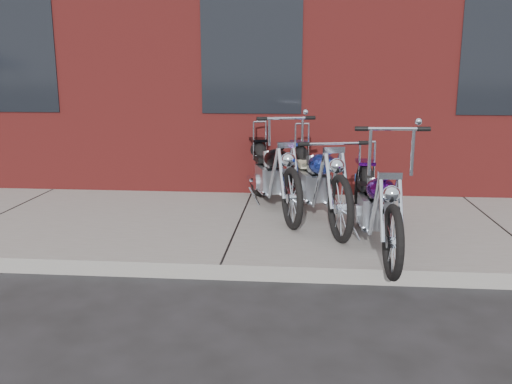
# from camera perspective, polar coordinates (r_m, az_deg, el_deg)

# --- Properties ---
(ground) EXTENTS (120.00, 120.00, 0.00)m
(ground) POSITION_cam_1_polar(r_m,az_deg,el_deg) (5.07, -3.74, -9.25)
(ground) COLOR #2F2E32
(ground) RESTS_ON ground
(sidewalk) EXTENTS (22.00, 3.00, 0.15)m
(sidewalk) POSITION_cam_1_polar(r_m,az_deg,el_deg) (6.45, -1.73, -3.68)
(sidewalk) COLOR gray
(sidewalk) RESTS_ON ground
(chopper_purple) EXTENTS (0.56, 2.28, 1.27)m
(chopper_purple) POSITION_cam_1_polar(r_m,az_deg,el_deg) (5.50, 12.49, -1.64)
(chopper_purple) COLOR black
(chopper_purple) RESTS_ON sidewalk
(chopper_blue) EXTENTS (0.83, 2.42, 1.07)m
(chopper_blue) POSITION_cam_1_polar(r_m,az_deg,el_deg) (6.46, 6.35, 1.02)
(chopper_blue) COLOR black
(chopper_blue) RESTS_ON sidewalk
(chopper_third) EXTENTS (0.90, 2.36, 1.24)m
(chopper_third) POSITION_cam_1_polar(r_m,az_deg,el_deg) (6.87, 1.70, 1.75)
(chopper_third) COLOR black
(chopper_third) RESTS_ON sidewalk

